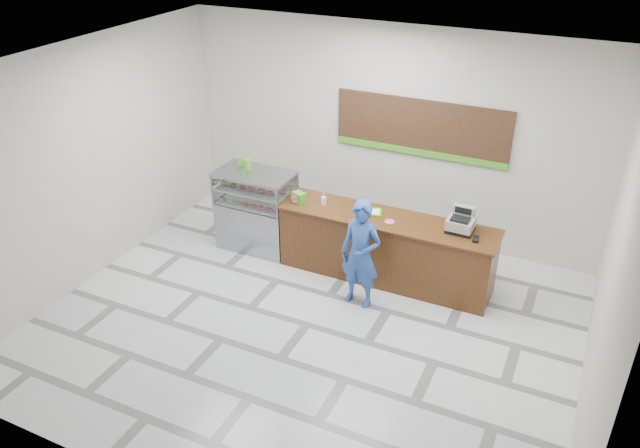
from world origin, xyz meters
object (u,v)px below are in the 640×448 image
at_px(display_case, 256,210).
at_px(serving_tray, 370,212).
at_px(cash_register, 461,222).
at_px(customer, 361,254).
at_px(sales_counter, 385,248).

height_order(display_case, serving_tray, display_case).
relative_size(cash_register, customer, 0.24).
bearing_deg(serving_tray, display_case, 163.02).
bearing_deg(sales_counter, customer, -97.90).
distance_m(display_case, cash_register, 3.31).
relative_size(sales_counter, cash_register, 8.42).
bearing_deg(customer, serving_tray, 108.25).
bearing_deg(cash_register, serving_tray, -177.03).
height_order(serving_tray, customer, customer).
relative_size(cash_register, serving_tray, 0.91).
xyz_separation_m(serving_tray, customer, (0.19, -0.81, -0.24)).
xyz_separation_m(display_case, customer, (2.12, -0.75, 0.13)).
distance_m(cash_register, serving_tray, 1.35).
distance_m(display_case, serving_tray, 1.96).
height_order(cash_register, serving_tray, cash_register).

